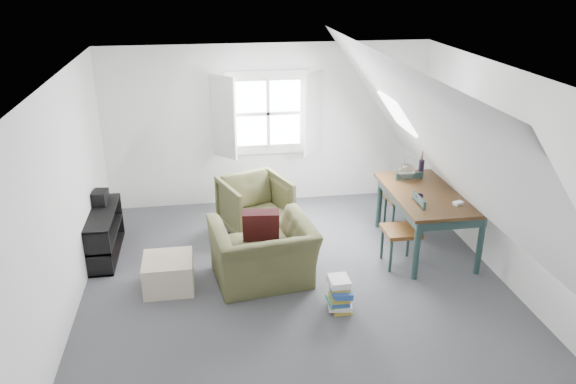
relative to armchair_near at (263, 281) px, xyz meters
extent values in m
plane|color=#45464A|center=(0.38, -0.26, 0.00)|extent=(5.50, 5.50, 0.00)
plane|color=white|center=(0.38, -0.26, 2.50)|extent=(5.50, 5.50, 0.00)
plane|color=white|center=(0.38, 2.49, 1.25)|extent=(5.00, 0.00, 5.00)
plane|color=white|center=(0.38, -3.01, 1.25)|extent=(5.00, 0.00, 5.00)
plane|color=white|center=(-2.12, -0.26, 1.25)|extent=(0.00, 5.50, 5.50)
plane|color=white|center=(2.88, -0.26, 1.25)|extent=(0.00, 5.50, 5.50)
plane|color=white|center=(-1.17, -0.26, 1.78)|extent=(3.19, 5.50, 4.48)
plane|color=white|center=(1.93, -0.26, 1.78)|extent=(3.19, 5.50, 4.48)
cube|color=white|center=(0.38, 2.47, 1.45)|extent=(1.30, 0.04, 1.30)
cube|color=white|center=(-0.30, 2.31, 1.45)|extent=(0.35, 0.35, 1.25)
cube|color=white|center=(1.06, 2.31, 1.45)|extent=(0.35, 0.35, 1.25)
cube|color=white|center=(0.38, 2.46, 1.45)|extent=(1.00, 0.02, 1.00)
cube|color=white|center=(0.38, 2.44, 1.45)|extent=(1.08, 0.04, 0.05)
cube|color=white|center=(0.38, 2.44, 1.45)|extent=(0.05, 0.04, 1.08)
cube|color=white|center=(1.93, 1.04, 1.75)|extent=(0.35, 0.75, 0.47)
imported|color=#474727|center=(0.00, 0.00, 0.00)|extent=(1.29, 1.17, 0.76)
imported|color=#474727|center=(0.05, 1.37, 0.00)|extent=(1.11, 1.12, 0.81)
cube|color=#3B1013|center=(0.00, 0.15, 0.67)|extent=(0.46, 0.29, 0.45)
cube|color=#B6A58E|center=(-1.12, 0.03, 0.19)|extent=(0.58, 0.58, 0.38)
cube|color=#321F0F|center=(2.24, 0.51, 0.80)|extent=(0.99, 1.65, 0.04)
cube|color=#213735|center=(2.24, 0.51, 0.71)|extent=(0.88, 1.54, 0.13)
cylinder|color=#213735|center=(1.83, -0.23, 0.39)|extent=(0.08, 0.08, 0.78)
cylinder|color=#213735|center=(2.65, -0.23, 0.39)|extent=(0.08, 0.08, 0.78)
cylinder|color=#213735|center=(1.83, 1.24, 0.39)|extent=(0.08, 0.08, 0.78)
cylinder|color=#213735|center=(2.65, 1.24, 0.39)|extent=(0.08, 0.08, 0.78)
sphere|color=silver|center=(2.09, 0.96, 0.95)|extent=(0.23, 0.23, 0.23)
cylinder|color=silver|center=(2.09, 0.96, 1.09)|extent=(0.07, 0.07, 0.12)
cylinder|color=black|center=(2.34, 1.06, 0.94)|extent=(0.08, 0.08, 0.24)
cylinder|color=#3F2D1E|center=(2.34, 1.06, 1.21)|extent=(0.03, 0.05, 0.43)
cylinder|color=#3F2D1E|center=(2.36, 1.07, 1.21)|extent=(0.04, 0.06, 0.43)
cylinder|color=#3F2D1E|center=(2.33, 1.05, 1.21)|extent=(0.05, 0.07, 0.43)
imported|color=black|center=(1.99, 0.21, 0.82)|extent=(0.13, 0.13, 0.10)
cube|color=white|center=(2.44, 0.06, 0.84)|extent=(0.14, 0.11, 0.04)
cube|color=#5B3516|center=(2.14, 1.17, 0.47)|extent=(0.43, 0.43, 0.05)
cylinder|color=#213735|center=(2.32, 1.35, 0.22)|extent=(0.04, 0.04, 0.45)
cylinder|color=#213735|center=(2.32, 0.99, 0.22)|extent=(0.04, 0.04, 0.45)
cylinder|color=#213735|center=(1.97, 1.35, 0.22)|extent=(0.04, 0.04, 0.45)
cylinder|color=#213735|center=(1.97, 0.99, 0.22)|extent=(0.04, 0.04, 0.45)
cylinder|color=#213735|center=(2.32, 0.97, 0.69)|extent=(0.04, 0.04, 0.47)
cylinder|color=#213735|center=(1.97, 0.97, 0.69)|extent=(0.04, 0.04, 0.47)
cube|color=#213735|center=(2.14, 0.97, 0.88)|extent=(0.35, 0.03, 0.08)
cube|color=#213735|center=(2.14, 0.97, 0.75)|extent=(0.35, 0.03, 0.06)
cube|color=#5B3516|center=(1.77, 0.14, 0.47)|extent=(0.44, 0.44, 0.05)
cylinder|color=#213735|center=(1.59, 0.32, 0.22)|extent=(0.04, 0.04, 0.45)
cylinder|color=#213735|center=(1.94, 0.32, 0.22)|extent=(0.04, 0.04, 0.45)
cylinder|color=#213735|center=(1.59, -0.03, 0.22)|extent=(0.04, 0.04, 0.45)
cylinder|color=#213735|center=(1.94, -0.03, 0.22)|extent=(0.04, 0.04, 0.45)
cylinder|color=#213735|center=(1.97, 0.32, 0.70)|extent=(0.04, 0.04, 0.47)
cylinder|color=#213735|center=(1.97, -0.03, 0.70)|extent=(0.04, 0.04, 0.47)
cube|color=#213735|center=(1.97, 0.14, 0.88)|extent=(0.03, 0.35, 0.08)
cube|color=#213735|center=(1.97, 0.14, 0.75)|extent=(0.03, 0.35, 0.06)
cube|color=black|center=(-2.01, 0.99, 0.02)|extent=(0.40, 1.21, 0.03)
cube|color=black|center=(-2.01, 0.99, 0.30)|extent=(0.40, 1.21, 0.03)
cube|color=black|center=(-2.01, 0.99, 0.61)|extent=(0.40, 1.21, 0.03)
cube|color=black|center=(-2.01, 0.40, 0.30)|extent=(0.40, 0.03, 0.61)
cube|color=black|center=(-2.01, 1.58, 0.30)|extent=(0.40, 0.03, 0.61)
cube|color=#264C99|center=(-2.01, 0.64, 0.13)|extent=(0.18, 0.20, 0.22)
cube|color=red|center=(-2.01, 1.09, 0.13)|extent=(0.18, 0.24, 0.22)
cube|color=white|center=(-2.01, 0.79, 0.42)|extent=(0.18, 0.22, 0.20)
cube|color=black|center=(-2.01, 1.24, 0.71)|extent=(0.21, 0.27, 0.20)
cube|color=#B29933|center=(0.79, -0.74, 0.02)|extent=(0.20, 0.27, 0.03)
cube|color=white|center=(0.76, -0.72, 0.05)|extent=(0.26, 0.29, 0.03)
cube|color=white|center=(0.80, -0.74, 0.08)|extent=(0.22, 0.29, 0.03)
cube|color=#337F4C|center=(0.75, -0.73, 0.11)|extent=(0.22, 0.27, 0.03)
cube|color=#264C99|center=(0.77, -0.76, 0.14)|extent=(0.24, 0.30, 0.02)
cube|color=#B29933|center=(0.77, -0.73, 0.16)|extent=(0.21, 0.27, 0.02)
cube|color=#B29933|center=(0.77, -0.72, 0.19)|extent=(0.24, 0.30, 0.03)
cube|color=#264C99|center=(0.80, -0.75, 0.23)|extent=(0.24, 0.30, 0.04)
cube|color=#264C99|center=(0.78, -0.76, 0.26)|extent=(0.24, 0.29, 0.03)
cube|color=#B29933|center=(0.77, -0.70, 0.29)|extent=(0.22, 0.28, 0.03)
cube|color=white|center=(0.76, -0.71, 0.33)|extent=(0.22, 0.25, 0.04)
cube|color=white|center=(0.76, -0.71, 0.37)|extent=(0.22, 0.27, 0.03)
camera|label=1|loc=(-0.61, -5.88, 3.60)|focal=35.00mm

